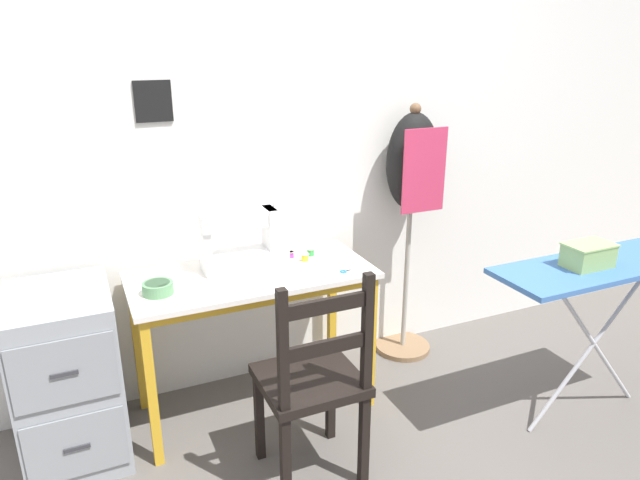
{
  "coord_description": "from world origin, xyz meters",
  "views": [
    {
      "loc": [
        -0.71,
        -2.1,
        1.75
      ],
      "look_at": [
        0.34,
        0.24,
        0.85
      ],
      "focal_mm": 32.0,
      "sensor_mm": 36.0,
      "label": 1
    }
  ],
  "objects_px": {
    "thread_spool_near_machine": "(291,255)",
    "ironing_board": "(607,271)",
    "filing_cabinet": "(69,377)",
    "storage_box": "(588,255)",
    "fabric_bowl": "(158,288)",
    "sewing_machine": "(249,241)",
    "dress_form": "(412,180)",
    "scissors": "(349,270)",
    "thread_spool_mid_table": "(305,257)",
    "thread_spool_far_edge": "(311,252)",
    "wooden_chair": "(313,383)"
  },
  "relations": [
    {
      "from": "thread_spool_near_machine",
      "to": "ironing_board",
      "type": "xyz_separation_m",
      "value": [
        1.21,
        -0.82,
        0.02
      ]
    },
    {
      "from": "filing_cabinet",
      "to": "storage_box",
      "type": "height_order",
      "value": "storage_box"
    },
    {
      "from": "filing_cabinet",
      "to": "storage_box",
      "type": "bearing_deg",
      "value": -18.5
    },
    {
      "from": "fabric_bowl",
      "to": "filing_cabinet",
      "type": "xyz_separation_m",
      "value": [
        -0.4,
        0.06,
        -0.37
      ]
    },
    {
      "from": "sewing_machine",
      "to": "filing_cabinet",
      "type": "xyz_separation_m",
      "value": [
        -0.84,
        -0.08,
        -0.47
      ]
    },
    {
      "from": "dress_form",
      "to": "scissors",
      "type": "bearing_deg",
      "value": -147.83
    },
    {
      "from": "scissors",
      "to": "storage_box",
      "type": "xyz_separation_m",
      "value": [
        0.88,
        -0.55,
        0.13
      ]
    },
    {
      "from": "filing_cabinet",
      "to": "thread_spool_near_machine",
      "type": "bearing_deg",
      "value": 5.54
    },
    {
      "from": "fabric_bowl",
      "to": "scissors",
      "type": "relative_size",
      "value": 0.92
    },
    {
      "from": "thread_spool_mid_table",
      "to": "dress_form",
      "type": "bearing_deg",
      "value": 11.75
    },
    {
      "from": "thread_spool_mid_table",
      "to": "scissors",
      "type": "bearing_deg",
      "value": -54.7
    },
    {
      "from": "sewing_machine",
      "to": "ironing_board",
      "type": "xyz_separation_m",
      "value": [
        1.43,
        -0.8,
        -0.1
      ]
    },
    {
      "from": "dress_form",
      "to": "storage_box",
      "type": "relative_size",
      "value": 6.7
    },
    {
      "from": "ironing_board",
      "to": "storage_box",
      "type": "xyz_separation_m",
      "value": [
        -0.14,
        -0.0,
        0.1
      ]
    },
    {
      "from": "filing_cabinet",
      "to": "dress_form",
      "type": "distance_m",
      "value": 1.92
    },
    {
      "from": "sewing_machine",
      "to": "filing_cabinet",
      "type": "bearing_deg",
      "value": -174.49
    },
    {
      "from": "thread_spool_far_edge",
      "to": "thread_spool_near_machine",
      "type": "bearing_deg",
      "value": 172.64
    },
    {
      "from": "thread_spool_near_machine",
      "to": "thread_spool_far_edge",
      "type": "bearing_deg",
      "value": -7.36
    },
    {
      "from": "scissors",
      "to": "thread_spool_mid_table",
      "type": "relative_size",
      "value": 3.35
    },
    {
      "from": "dress_form",
      "to": "storage_box",
      "type": "bearing_deg",
      "value": -69.21
    },
    {
      "from": "thread_spool_mid_table",
      "to": "ironing_board",
      "type": "xyz_separation_m",
      "value": [
        1.16,
        -0.75,
        0.02
      ]
    },
    {
      "from": "sewing_machine",
      "to": "dress_form",
      "type": "height_order",
      "value": "dress_form"
    },
    {
      "from": "thread_spool_far_edge",
      "to": "storage_box",
      "type": "xyz_separation_m",
      "value": [
        0.97,
        -0.81,
        0.11
      ]
    },
    {
      "from": "thread_spool_far_edge",
      "to": "fabric_bowl",
      "type": "bearing_deg",
      "value": -169.06
    },
    {
      "from": "sewing_machine",
      "to": "filing_cabinet",
      "type": "relative_size",
      "value": 0.53
    },
    {
      "from": "wooden_chair",
      "to": "storage_box",
      "type": "xyz_separation_m",
      "value": [
        1.24,
        -0.16,
        0.41
      ]
    },
    {
      "from": "scissors",
      "to": "fabric_bowl",
      "type": "bearing_deg",
      "value": 172.95
    },
    {
      "from": "sewing_machine",
      "to": "wooden_chair",
      "type": "xyz_separation_m",
      "value": [
        0.05,
        -0.63,
        -0.41
      ]
    },
    {
      "from": "thread_spool_mid_table",
      "to": "wooden_chair",
      "type": "xyz_separation_m",
      "value": [
        -0.21,
        -0.59,
        -0.3
      ]
    },
    {
      "from": "scissors",
      "to": "dress_form",
      "type": "distance_m",
      "value": 0.71
    },
    {
      "from": "scissors",
      "to": "wooden_chair",
      "type": "bearing_deg",
      "value": -132.5
    },
    {
      "from": "thread_spool_far_edge",
      "to": "dress_form",
      "type": "distance_m",
      "value": 0.7
    },
    {
      "from": "storage_box",
      "to": "ironing_board",
      "type": "bearing_deg",
      "value": 0.45
    },
    {
      "from": "wooden_chair",
      "to": "storage_box",
      "type": "distance_m",
      "value": 1.32
    },
    {
      "from": "thread_spool_far_edge",
      "to": "storage_box",
      "type": "bearing_deg",
      "value": -39.62
    },
    {
      "from": "scissors",
      "to": "thread_spool_mid_table",
      "type": "height_order",
      "value": "thread_spool_mid_table"
    },
    {
      "from": "thread_spool_far_edge",
      "to": "ironing_board",
      "type": "relative_size",
      "value": 0.04
    },
    {
      "from": "thread_spool_mid_table",
      "to": "filing_cabinet",
      "type": "height_order",
      "value": "filing_cabinet"
    },
    {
      "from": "thread_spool_near_machine",
      "to": "ironing_board",
      "type": "height_order",
      "value": "ironing_board"
    },
    {
      "from": "fabric_bowl",
      "to": "thread_spool_near_machine",
      "type": "xyz_separation_m",
      "value": [
        0.67,
        0.16,
        -0.01
      ]
    },
    {
      "from": "fabric_bowl",
      "to": "dress_form",
      "type": "height_order",
      "value": "dress_form"
    },
    {
      "from": "filing_cabinet",
      "to": "ironing_board",
      "type": "relative_size",
      "value": 0.69
    },
    {
      "from": "wooden_chair",
      "to": "thread_spool_far_edge",
      "type": "bearing_deg",
      "value": 67.39
    },
    {
      "from": "wooden_chair",
      "to": "dress_form",
      "type": "relative_size",
      "value": 0.66
    },
    {
      "from": "thread_spool_near_machine",
      "to": "wooden_chair",
      "type": "bearing_deg",
      "value": -104.39
    },
    {
      "from": "sewing_machine",
      "to": "thread_spool_near_machine",
      "type": "distance_m",
      "value": 0.25
    },
    {
      "from": "thread_spool_near_machine",
      "to": "thread_spool_far_edge",
      "type": "relative_size",
      "value": 0.8
    },
    {
      "from": "sewing_machine",
      "to": "dress_form",
      "type": "xyz_separation_m",
      "value": [
        0.95,
        0.1,
        0.18
      ]
    },
    {
      "from": "scissors",
      "to": "dress_form",
      "type": "height_order",
      "value": "dress_form"
    },
    {
      "from": "thread_spool_mid_table",
      "to": "thread_spool_near_machine",
      "type": "bearing_deg",
      "value": 124.66
    }
  ]
}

